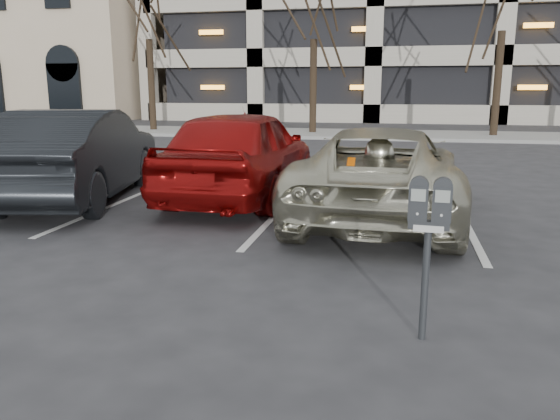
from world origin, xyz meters
TOP-DOWN VIEW (x-y plane):
  - ground at (0.00, 0.00)m, footprint 140.00×140.00m
  - sidewalk at (0.00, 16.00)m, footprint 80.00×4.00m
  - stall_lines at (-1.40, 2.30)m, footprint 16.90×5.20m
  - parking_meter at (0.62, -2.19)m, footprint 0.33×0.15m
  - suv_silver at (0.15, 1.90)m, footprint 2.42×4.95m
  - car_red at (-2.26, 2.87)m, footprint 1.97×4.71m
  - car_dark at (-4.99, 2.15)m, footprint 2.58×4.96m

SIDE VIEW (x-z plane):
  - ground at x=0.00m, z-range 0.00..0.00m
  - stall_lines at x=-1.40m, z-range 0.00..0.01m
  - sidewalk at x=0.00m, z-range 0.00..0.12m
  - suv_silver at x=0.15m, z-range 0.00..1.36m
  - car_dark at x=-4.99m, z-range 0.00..1.56m
  - car_red at x=-2.26m, z-range 0.00..1.59m
  - parking_meter at x=0.62m, z-range 0.33..1.58m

